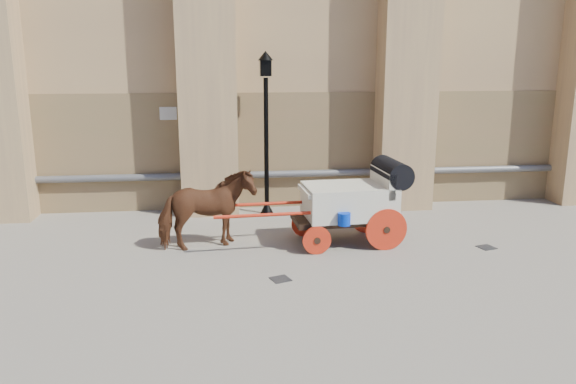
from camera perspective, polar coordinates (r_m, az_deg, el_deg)
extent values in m
plane|color=slate|center=(11.08, -2.85, -6.84)|extent=(90.00, 90.00, 0.00)
cube|color=brown|center=(14.96, 3.66, 4.39)|extent=(44.00, 0.35, 3.00)
cylinder|color=#59595B|center=(14.80, 3.81, 1.93)|extent=(42.00, 0.18, 0.18)
cube|color=beige|center=(14.47, -12.07, 7.82)|extent=(0.42, 0.04, 0.32)
imported|color=#59331C|center=(11.59, -8.27, -1.83)|extent=(2.10, 1.41, 1.63)
cube|color=black|center=(11.93, 5.71, -2.72)|extent=(2.19, 1.10, 0.12)
cube|color=beige|center=(11.86, 6.20, -0.89)|extent=(1.91, 1.33, 0.68)
cube|color=beige|center=(11.99, 9.58, 1.07)|extent=(0.22, 1.22, 0.53)
cube|color=beige|center=(11.60, 2.32, 0.08)|extent=(0.41, 1.09, 0.10)
cylinder|color=black|center=(12.02, 10.48, 2.00)|extent=(0.62, 1.24, 0.54)
cylinder|color=red|center=(11.63, 9.96, -3.77)|extent=(0.87, 0.11, 0.87)
cylinder|color=red|center=(12.72, 8.10, -2.22)|extent=(0.87, 0.11, 0.87)
cylinder|color=red|center=(11.27, 2.95, -4.92)|extent=(0.58, 0.09, 0.58)
cylinder|color=red|center=(12.39, 1.68, -3.22)|extent=(0.58, 0.09, 0.58)
cylinder|color=red|center=(11.11, -1.59, -2.31)|extent=(2.32, 0.22, 0.07)
cylinder|color=red|center=(11.94, -2.24, -1.20)|extent=(2.32, 0.22, 0.07)
cylinder|color=#022FC4|center=(11.20, 5.73, -2.76)|extent=(0.25, 0.25, 0.25)
cylinder|color=black|center=(13.93, -2.21, 4.55)|extent=(0.11, 0.11, 3.39)
cone|color=black|center=(14.24, -2.16, -1.52)|extent=(0.34, 0.34, 0.34)
cube|color=black|center=(13.77, -2.29, 12.51)|extent=(0.26, 0.26, 0.40)
cone|color=black|center=(13.77, -2.30, 13.68)|extent=(0.38, 0.38, 0.23)
cube|color=black|center=(10.10, -0.76, -8.84)|extent=(0.41, 0.41, 0.01)
cube|color=black|center=(12.43, 19.51, -5.32)|extent=(0.40, 0.40, 0.01)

